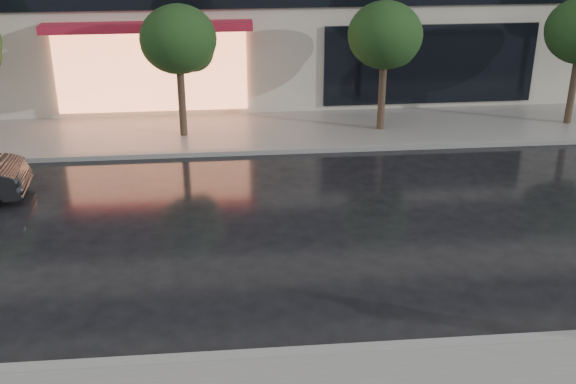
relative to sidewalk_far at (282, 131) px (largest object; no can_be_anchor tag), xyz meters
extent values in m
plane|color=black|center=(0.00, -10.25, -0.06)|extent=(120.00, 120.00, 0.00)
cube|color=slate|center=(0.00, 0.00, 0.00)|extent=(60.00, 3.50, 0.12)
cube|color=gray|center=(0.00, -11.25, 0.01)|extent=(60.00, 0.25, 0.14)
cube|color=gray|center=(0.00, -1.75, 0.01)|extent=(60.00, 0.25, 0.14)
cube|color=#FF8C59|center=(-4.00, 1.67, 1.54)|extent=(6.00, 0.10, 2.60)
cube|color=#A2192F|center=(-4.00, 1.34, 2.99)|extent=(6.40, 0.70, 0.25)
cube|color=black|center=(5.00, 1.69, 1.54)|extent=(7.00, 0.10, 2.60)
cylinder|color=#33261C|center=(-3.00, -0.25, 1.04)|extent=(0.22, 0.22, 2.20)
ellipsoid|color=black|center=(-3.00, -0.25, 2.94)|extent=(2.20, 2.20, 1.98)
sphere|color=black|center=(-2.60, -0.05, 2.54)|extent=(1.20, 1.20, 1.20)
cylinder|color=#33261C|center=(3.00, -0.25, 1.04)|extent=(0.22, 0.22, 2.20)
ellipsoid|color=black|center=(3.00, -0.25, 2.94)|extent=(2.20, 2.20, 1.98)
sphere|color=black|center=(3.40, -0.05, 2.54)|extent=(1.20, 1.20, 1.20)
cylinder|color=#33261C|center=(9.00, -0.25, 1.04)|extent=(0.22, 0.22, 2.20)
camera|label=1|loc=(-1.84, -20.98, 7.30)|focal=45.00mm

